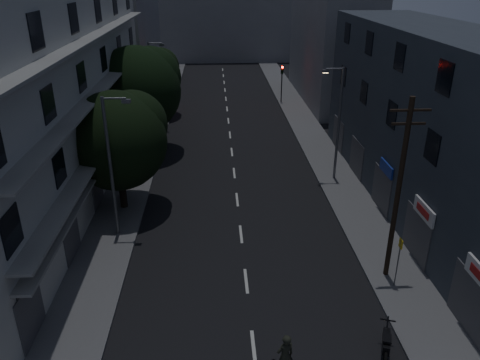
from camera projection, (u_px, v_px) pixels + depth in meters
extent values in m
plane|color=black|center=(232.00, 150.00, 39.91)|extent=(160.00, 160.00, 0.00)
cube|color=#565659|center=(143.00, 151.00, 39.50)|extent=(3.00, 90.00, 0.15)
cube|color=#565659|center=(318.00, 147.00, 40.26)|extent=(3.00, 90.00, 0.15)
cube|color=beige|center=(254.00, 348.00, 18.96)|extent=(0.15, 2.00, 0.01)
cube|color=beige|center=(246.00, 281.00, 23.06)|extent=(0.15, 2.00, 0.01)
cube|color=beige|center=(241.00, 234.00, 27.16)|extent=(0.15, 2.00, 0.01)
cube|color=beige|center=(237.00, 199.00, 31.26)|extent=(0.15, 2.00, 0.01)
cube|color=beige|center=(234.00, 173.00, 35.36)|extent=(0.15, 2.00, 0.01)
cube|color=beige|center=(232.00, 152.00, 39.46)|extent=(0.15, 2.00, 0.01)
cube|color=beige|center=(230.00, 135.00, 43.56)|extent=(0.15, 2.00, 0.01)
cube|color=beige|center=(228.00, 121.00, 47.65)|extent=(0.15, 2.00, 0.01)
cube|color=beige|center=(227.00, 109.00, 51.75)|extent=(0.15, 2.00, 0.01)
cube|color=beige|center=(226.00, 99.00, 55.85)|extent=(0.15, 2.00, 0.01)
cube|color=beige|center=(225.00, 90.00, 59.95)|extent=(0.15, 2.00, 0.01)
cube|color=beige|center=(224.00, 82.00, 64.05)|extent=(0.15, 2.00, 0.01)
cube|color=beige|center=(223.00, 76.00, 68.15)|extent=(0.15, 2.00, 0.01)
cube|color=beige|center=(223.00, 70.00, 72.25)|extent=(0.15, 2.00, 0.01)
cube|color=#B6B6B1|center=(49.00, 90.00, 30.07)|extent=(6.00, 36.00, 14.00)
cube|color=black|center=(28.00, 300.00, 18.60)|extent=(0.06, 1.60, 1.60)
cube|color=black|center=(69.00, 225.00, 24.07)|extent=(0.06, 1.60, 1.60)
cube|color=black|center=(96.00, 178.00, 29.53)|extent=(0.06, 1.60, 1.60)
cube|color=black|center=(114.00, 146.00, 35.00)|extent=(0.06, 1.60, 1.60)
cube|color=black|center=(127.00, 122.00, 40.46)|extent=(0.06, 1.60, 1.60)
cube|color=black|center=(137.00, 104.00, 45.93)|extent=(0.06, 1.60, 1.60)
cube|color=black|center=(11.00, 231.00, 17.29)|extent=(0.06, 1.60, 1.60)
cube|color=black|center=(60.00, 168.00, 22.76)|extent=(0.06, 1.60, 1.60)
cube|color=black|center=(89.00, 130.00, 28.22)|extent=(0.06, 1.60, 1.60)
cube|color=black|center=(109.00, 104.00, 33.69)|extent=(0.06, 1.60, 1.60)
cube|color=black|center=(123.00, 85.00, 39.15)|extent=(0.06, 1.60, 1.60)
cube|color=black|center=(134.00, 71.00, 44.62)|extent=(0.06, 1.60, 1.60)
cube|color=black|center=(49.00, 104.00, 21.45)|extent=(0.06, 1.60, 1.60)
cube|color=black|center=(82.00, 77.00, 26.91)|extent=(0.06, 1.60, 1.60)
cube|color=black|center=(104.00, 59.00, 32.38)|extent=(0.06, 1.60, 1.60)
cube|color=black|center=(119.00, 46.00, 37.84)|extent=(0.06, 1.60, 1.60)
cube|color=black|center=(131.00, 37.00, 43.31)|extent=(0.06, 1.60, 1.60)
cube|color=black|center=(36.00, 31.00, 20.14)|extent=(0.06, 1.60, 1.60)
cube|color=black|center=(74.00, 18.00, 25.60)|extent=(0.06, 1.60, 1.60)
cube|color=black|center=(98.00, 10.00, 31.07)|extent=(0.06, 1.60, 1.60)
cube|color=black|center=(115.00, 4.00, 36.54)|extent=(0.06, 1.60, 1.60)
cube|color=black|center=(127.00, 0.00, 42.00)|extent=(0.06, 1.60, 1.60)
cube|color=gray|center=(109.00, 133.00, 31.47)|extent=(1.00, 32.40, 0.12)
cube|color=gray|center=(104.00, 86.00, 30.16)|extent=(1.00, 32.40, 0.12)
cube|color=gray|center=(97.00, 34.00, 28.85)|extent=(1.00, 32.40, 0.12)
cube|color=gray|center=(109.00, 146.00, 31.83)|extent=(0.80, 32.40, 0.12)
cube|color=#424247|center=(31.00, 312.00, 18.84)|extent=(0.06, 2.40, 2.40)
cube|color=#424247|center=(71.00, 235.00, 24.31)|extent=(0.06, 2.40, 2.40)
cube|color=#424247|center=(97.00, 187.00, 29.78)|extent=(0.06, 2.40, 2.40)
cube|color=#424247|center=(115.00, 153.00, 35.24)|extent=(0.06, 2.40, 2.40)
cube|color=#424247|center=(128.00, 129.00, 40.71)|extent=(0.06, 2.40, 2.40)
cube|color=#424247|center=(138.00, 110.00, 46.18)|extent=(0.06, 2.40, 2.40)
cube|color=#2E353F|center=(436.00, 124.00, 28.25)|extent=(6.00, 28.00, 11.00)
cube|color=black|center=(432.00, 147.00, 22.30)|extent=(0.06, 1.40, 1.50)
cube|color=black|center=(392.00, 115.00, 27.31)|extent=(0.06, 1.40, 1.50)
cube|color=black|center=(364.00, 92.00, 32.32)|extent=(0.06, 1.40, 1.50)
cube|color=black|center=(343.00, 76.00, 37.33)|extent=(0.06, 1.40, 1.50)
cube|color=black|center=(445.00, 78.00, 20.95)|extent=(0.06, 1.40, 1.50)
cube|color=black|center=(400.00, 57.00, 25.96)|extent=(0.06, 1.40, 1.50)
cube|color=black|center=(369.00, 43.00, 30.97)|extent=(0.06, 1.40, 1.50)
cube|color=black|center=(347.00, 33.00, 35.98)|extent=(0.06, 1.40, 1.50)
cube|color=#424247|center=(469.00, 304.00, 19.29)|extent=(0.06, 3.00, 2.60)
cube|color=#424247|center=(416.00, 236.00, 24.30)|extent=(0.06, 3.00, 2.60)
cube|color=#424247|center=(381.00, 190.00, 29.32)|extent=(0.06, 3.00, 2.60)
cube|color=#424247|center=(357.00, 158.00, 34.33)|extent=(0.06, 3.00, 2.60)
cube|color=#424247|center=(338.00, 134.00, 39.34)|extent=(0.06, 3.00, 2.60)
cube|color=silver|center=(424.00, 211.00, 23.15)|extent=(0.12, 2.20, 0.80)
cube|color=#B21414|center=(423.00, 211.00, 23.15)|extent=(0.02, 1.40, 0.36)
cube|color=navy|center=(386.00, 168.00, 28.16)|extent=(0.12, 2.00, 0.70)
cube|color=slate|center=(126.00, 24.00, 56.99)|extent=(6.00, 20.00, 16.00)
cube|color=slate|center=(330.00, 42.00, 53.35)|extent=(6.00, 20.00, 13.00)
cube|color=slate|center=(221.00, 29.00, 78.86)|extent=(24.00, 8.00, 10.00)
cylinder|color=black|center=(121.00, 177.00, 29.21)|extent=(0.44, 0.44, 4.05)
sphere|color=black|center=(117.00, 141.00, 28.22)|extent=(6.07, 6.07, 6.07)
sphere|color=black|center=(133.00, 125.00, 28.65)|extent=(4.25, 4.25, 4.25)
sphere|color=black|center=(101.00, 137.00, 27.44)|extent=(3.95, 3.95, 3.95)
cylinder|color=black|center=(140.00, 124.00, 38.33)|extent=(0.44, 0.44, 4.66)
sphere|color=black|center=(137.00, 91.00, 37.19)|extent=(7.01, 7.01, 7.01)
sphere|color=black|center=(151.00, 77.00, 37.68)|extent=(4.91, 4.91, 4.91)
sphere|color=black|center=(124.00, 86.00, 36.29)|extent=(4.56, 4.56, 4.56)
cylinder|color=black|center=(153.00, 97.00, 48.36)|extent=(0.44, 0.44, 3.76)
sphere|color=black|center=(152.00, 75.00, 47.44)|extent=(5.61, 5.61, 5.61)
sphere|color=black|center=(160.00, 67.00, 47.83)|extent=(3.93, 3.93, 3.93)
sphere|color=black|center=(144.00, 72.00, 46.72)|extent=(3.65, 3.65, 3.65)
cylinder|color=black|center=(281.00, 88.00, 53.35)|extent=(0.12, 0.12, 3.20)
cube|color=black|center=(282.00, 70.00, 52.51)|extent=(0.28, 0.22, 0.90)
sphere|color=#FF0C05|center=(282.00, 67.00, 52.24)|extent=(0.22, 0.22, 0.22)
sphere|color=#3F330C|center=(282.00, 70.00, 52.36)|extent=(0.22, 0.22, 0.22)
sphere|color=black|center=(282.00, 73.00, 52.48)|extent=(0.22, 0.22, 0.22)
cylinder|color=black|center=(168.00, 88.00, 53.34)|extent=(0.12, 0.12, 3.20)
cube|color=black|center=(167.00, 70.00, 52.51)|extent=(0.28, 0.22, 0.90)
sphere|color=#FF0C05|center=(167.00, 67.00, 52.23)|extent=(0.22, 0.22, 0.22)
sphere|color=#3F330C|center=(167.00, 70.00, 52.36)|extent=(0.22, 0.22, 0.22)
sphere|color=black|center=(167.00, 73.00, 52.48)|extent=(0.22, 0.22, 0.22)
cylinder|color=slate|center=(111.00, 169.00, 25.35)|extent=(0.18, 0.18, 8.00)
cylinder|color=slate|center=(114.00, 98.00, 23.78)|extent=(1.20, 0.10, 0.10)
cube|color=slate|center=(126.00, 101.00, 23.88)|extent=(0.45, 0.25, 0.18)
cube|color=#4C4C4C|center=(126.00, 103.00, 23.92)|extent=(0.35, 0.18, 0.04)
cylinder|color=slate|center=(339.00, 125.00, 32.61)|extent=(0.18, 0.18, 8.00)
cylinder|color=slate|center=(335.00, 69.00, 30.98)|extent=(1.20, 0.10, 0.10)
cube|color=slate|center=(326.00, 71.00, 31.02)|extent=(0.45, 0.25, 0.18)
cube|color=#FFD88C|center=(326.00, 73.00, 31.06)|extent=(0.35, 0.18, 0.04)
cylinder|color=#5A5C62|center=(152.00, 86.00, 43.48)|extent=(0.18, 0.18, 8.00)
cylinder|color=#5A5C62|center=(155.00, 43.00, 41.91)|extent=(1.20, 0.10, 0.10)
cube|color=#5A5C62|center=(162.00, 45.00, 42.00)|extent=(0.45, 0.25, 0.18)
cube|color=#4C4C4C|center=(162.00, 46.00, 42.04)|extent=(0.35, 0.18, 0.04)
cylinder|color=black|center=(398.00, 193.00, 21.52)|extent=(0.24, 0.24, 9.00)
cube|color=black|center=(411.00, 110.00, 19.92)|extent=(1.80, 0.10, 0.10)
cube|color=black|center=(409.00, 124.00, 20.17)|extent=(1.50, 0.10, 0.10)
cylinder|color=#595B60|center=(398.00, 263.00, 22.04)|extent=(0.06, 0.06, 2.50)
cube|color=yellow|center=(401.00, 244.00, 21.62)|extent=(0.05, 0.35, 0.45)
torus|color=black|center=(385.00, 360.00, 17.93)|extent=(0.37, 0.77, 0.77)
torus|color=black|center=(385.00, 337.00, 19.08)|extent=(0.37, 0.77, 0.77)
cube|color=black|center=(386.00, 341.00, 18.36)|extent=(0.66, 1.22, 0.38)
cube|color=black|center=(387.00, 339.00, 18.10)|extent=(0.47, 0.57, 0.11)
cylinder|color=black|center=(387.00, 328.00, 18.83)|extent=(0.22, 0.47, 0.92)
cube|color=black|center=(388.00, 320.00, 18.79)|extent=(0.58, 0.25, 0.04)
imported|color=black|center=(285.00, 356.00, 16.67)|extent=(0.80, 0.66, 1.87)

